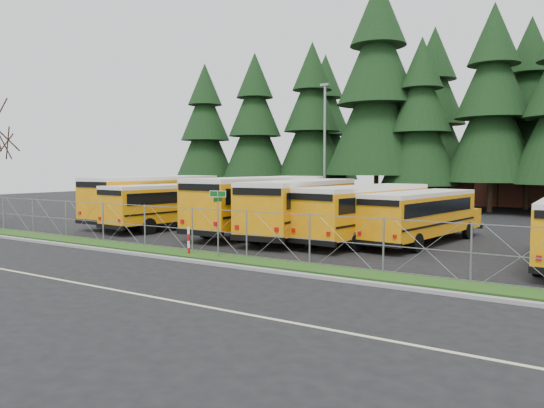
# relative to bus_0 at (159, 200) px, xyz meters

# --- Properties ---
(ground) EXTENTS (120.00, 120.00, 0.00)m
(ground) POSITION_rel_bus_0_xyz_m (13.70, -6.63, -1.59)
(ground) COLOR black
(ground) RESTS_ON ground
(curb) EXTENTS (50.00, 0.25, 0.12)m
(curb) POSITION_rel_bus_0_xyz_m (13.70, -9.73, -1.53)
(curb) COLOR gray
(curb) RESTS_ON ground
(grass_verge) EXTENTS (50.00, 1.40, 0.06)m
(grass_verge) POSITION_rel_bus_0_xyz_m (13.70, -8.33, -1.56)
(grass_verge) COLOR #194413
(grass_verge) RESTS_ON ground
(road_lane_line) EXTENTS (50.00, 0.12, 0.01)m
(road_lane_line) POSITION_rel_bus_0_xyz_m (13.70, -14.63, -1.58)
(road_lane_line) COLOR beige
(road_lane_line) RESTS_ON ground
(chainlink_fence) EXTENTS (44.00, 0.10, 2.00)m
(chainlink_fence) POSITION_rel_bus_0_xyz_m (13.70, -7.63, -0.59)
(chainlink_fence) COLOR gray
(chainlink_fence) RESTS_ON ground
(brick_building) EXTENTS (22.00, 10.00, 6.00)m
(brick_building) POSITION_rel_bus_0_xyz_m (19.70, 33.37, 1.41)
(brick_building) COLOR brown
(brick_building) RESTS_ON ground
(bus_0) EXTENTS (3.32, 12.21, 3.17)m
(bus_0) POSITION_rel_bus_0_xyz_m (0.00, 0.00, 0.00)
(bus_0) COLOR orange
(bus_0) RESTS_ON ground
(bus_1) EXTENTS (3.38, 10.61, 2.74)m
(bus_1) POSITION_rel_bus_0_xyz_m (2.83, -1.36, -0.22)
(bus_1) COLOR orange
(bus_1) RESTS_ON ground
(bus_3) EXTENTS (2.91, 12.28, 3.22)m
(bus_3) POSITION_rel_bus_0_xyz_m (8.71, -0.40, 0.02)
(bus_3) COLOR orange
(bus_3) RESTS_ON ground
(bus_4) EXTENTS (4.03, 11.99, 3.08)m
(bus_4) POSITION_rel_bus_0_xyz_m (11.59, -0.77, -0.05)
(bus_4) COLOR orange
(bus_4) RESTS_ON ground
(bus_5) EXTENTS (3.93, 11.12, 2.85)m
(bus_5) POSITION_rel_bus_0_xyz_m (15.18, -0.48, -0.16)
(bus_5) COLOR orange
(bus_5) RESTS_ON ground
(bus_6) EXTENTS (3.65, 10.11, 2.59)m
(bus_6) POSITION_rel_bus_0_xyz_m (17.69, 0.36, -0.29)
(bus_6) COLOR orange
(bus_6) RESTS_ON ground
(street_sign) EXTENTS (0.84, 0.55, 2.81)m
(street_sign) POSITION_rel_bus_0_xyz_m (11.73, -8.33, 0.45)
(street_sign) COLOR gray
(street_sign) RESTS_ON ground
(striped_bollard) EXTENTS (0.11, 0.11, 1.20)m
(striped_bollard) POSITION_rel_bus_0_xyz_m (10.16, -8.40, -0.99)
(striped_bollard) COLOR #B20C0C
(striped_bollard) RESTS_ON ground
(light_standard) EXTENTS (0.70, 0.35, 10.14)m
(light_standard) POSITION_rel_bus_0_xyz_m (6.74, 11.01, 3.91)
(light_standard) COLOR gray
(light_standard) RESTS_ON ground
(conifer_0) EXTENTS (6.57, 6.57, 14.54)m
(conifer_0) POSITION_rel_bus_0_xyz_m (-10.61, 17.54, 5.68)
(conifer_0) COLOR black
(conifer_0) RESTS_ON ground
(conifer_1) EXTENTS (6.89, 6.89, 15.24)m
(conifer_1) POSITION_rel_bus_0_xyz_m (-5.11, 18.72, 6.03)
(conifer_1) COLOR black
(conifer_1) RESTS_ON ground
(conifer_2) EXTENTS (7.32, 7.32, 16.18)m
(conifer_2) POSITION_rel_bus_0_xyz_m (-0.01, 21.36, 6.50)
(conifer_2) COLOR black
(conifer_2) RESTS_ON ground
(conifer_3) EXTENTS (9.44, 9.44, 20.87)m
(conifer_3) POSITION_rel_bus_0_xyz_m (7.18, 20.54, 8.85)
(conifer_3) COLOR black
(conifer_3) RESTS_ON ground
(conifer_4) EXTENTS (6.76, 6.76, 14.96)m
(conifer_4) POSITION_rel_bus_0_xyz_m (11.32, 20.19, 5.89)
(conifer_4) COLOR black
(conifer_4) RESTS_ON ground
(conifer_5) EXTENTS (7.83, 7.83, 17.33)m
(conifer_5) POSITION_rel_bus_0_xyz_m (16.82, 21.64, 7.08)
(conifer_5) COLOR black
(conifer_5) RESTS_ON ground
(conifer_10) EXTENTS (7.37, 7.37, 16.31)m
(conifer_10) POSITION_rel_bus_0_xyz_m (-1.92, 27.94, 6.57)
(conifer_10) COLOR black
(conifer_10) RESTS_ON ground
(conifer_11) EXTENTS (7.95, 7.95, 17.59)m
(conifer_11) POSITION_rel_bus_0_xyz_m (10.25, 27.67, 7.21)
(conifer_11) COLOR black
(conifer_11) RESTS_ON ground
(conifer_12) EXTENTS (7.69, 7.69, 17.00)m
(conifer_12) POSITION_rel_bus_0_xyz_m (19.02, 26.50, 6.91)
(conifer_12) COLOR black
(conifer_12) RESTS_ON ground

